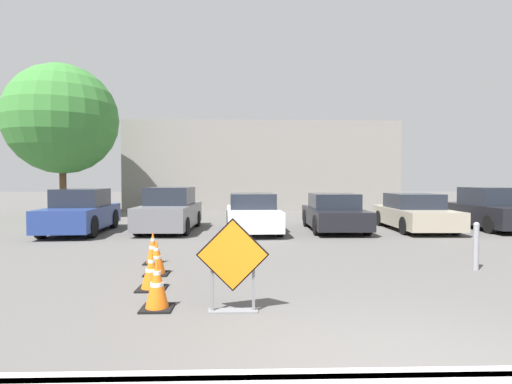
{
  "coord_description": "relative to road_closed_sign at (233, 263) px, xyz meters",
  "views": [
    {
      "loc": [
        -1.59,
        -3.44,
        1.85
      ],
      "look_at": [
        -1.11,
        13.42,
        1.32
      ],
      "focal_mm": 28.0,
      "sensor_mm": 36.0,
      "label": 1
    }
  ],
  "objects": [
    {
      "name": "traffic_cone_third",
      "position": [
        -1.55,
        2.27,
        -0.37
      ],
      "size": [
        0.46,
        0.46,
        0.67
      ],
      "color": "black",
      "rests_on": "ground_plane"
    },
    {
      "name": "parked_car_second",
      "position": [
        -2.55,
        9.04,
        0.02
      ],
      "size": [
        1.89,
        4.21,
        1.57
      ],
      "rotation": [
        0.0,
        0.0,
        3.11
      ],
      "color": "slate",
      "rests_on": "ground_plane"
    },
    {
      "name": "ground_plane",
      "position": [
        1.76,
        7.95,
        -0.69
      ],
      "size": [
        96.0,
        96.0,
        0.0
      ],
      "primitive_type": "plane",
      "color": "#565451"
    },
    {
      "name": "parked_car_fifth",
      "position": [
        6.41,
        8.98,
        -0.08
      ],
      "size": [
        1.95,
        4.28,
        1.33
      ],
      "rotation": [
        0.0,
        0.0,
        3.12
      ],
      "color": "#A39984",
      "rests_on": "ground_plane"
    },
    {
      "name": "parked_car_fourth",
      "position": [
        3.42,
        8.9,
        -0.07
      ],
      "size": [
        1.92,
        4.05,
        1.34
      ],
      "rotation": [
        0.0,
        0.0,
        3.13
      ],
      "color": "black",
      "rests_on": "ground_plane"
    },
    {
      "name": "traffic_cone_nearest",
      "position": [
        -1.09,
        0.18,
        -0.35
      ],
      "size": [
        0.44,
        0.44,
        0.71
      ],
      "color": "black",
      "rests_on": "ground_plane"
    },
    {
      "name": "traffic_cone_second",
      "position": [
        -1.4,
        1.21,
        -0.38
      ],
      "size": [
        0.47,
        0.47,
        0.65
      ],
      "color": "black",
      "rests_on": "ground_plane"
    },
    {
      "name": "building_facade_backdrop",
      "position": [
        1.23,
        20.58,
        2.0
      ],
      "size": [
        16.58,
        5.0,
        5.38
      ],
      "color": "gray",
      "rests_on": "ground_plane"
    },
    {
      "name": "bollard_nearest",
      "position": [
        4.89,
        2.47,
        -0.17
      ],
      "size": [
        0.12,
        0.12,
        0.99
      ],
      "color": "gray",
      "rests_on": "ground_plane"
    },
    {
      "name": "traffic_cone_fourth",
      "position": [
        -1.85,
        3.27,
        -0.34
      ],
      "size": [
        0.38,
        0.38,
        0.72
      ],
      "color": "black",
      "rests_on": "ground_plane"
    },
    {
      "name": "road_closed_sign",
      "position": [
        0.0,
        0.0,
        0.0
      ],
      "size": [
        1.02,
        0.2,
        1.32
      ],
      "color": "black",
      "rests_on": "ground_plane"
    },
    {
      "name": "parked_car_sixth",
      "position": [
        9.39,
        9.13,
        0.01
      ],
      "size": [
        1.84,
        4.04,
        1.56
      ],
      "rotation": [
        0.0,
        0.0,
        3.14
      ],
      "color": "black",
      "rests_on": "ground_plane"
    },
    {
      "name": "parked_car_nearest",
      "position": [
        -5.53,
        8.51,
        0.01
      ],
      "size": [
        1.97,
        4.24,
        1.52
      ],
      "rotation": [
        0.0,
        0.0,
        3.2
      ],
      "color": "navy",
      "rests_on": "ground_plane"
    },
    {
      "name": "curb_lip",
      "position": [
        1.76,
        -2.05,
        -0.62
      ],
      "size": [
        28.73,
        0.2,
        0.14
      ],
      "color": "beige",
      "rests_on": "ground_plane"
    },
    {
      "name": "parked_car_third",
      "position": [
        0.44,
        8.56,
        -0.06
      ],
      "size": [
        1.95,
        4.14,
        1.36
      ],
      "rotation": [
        0.0,
        0.0,
        3.19
      ],
      "color": "white",
      "rests_on": "ground_plane"
    },
    {
      "name": "street_tree_behind_lot",
      "position": [
        -8.81,
        14.46,
        4.11
      ],
      "size": [
        5.35,
        5.35,
        7.48
      ],
      "color": "#513823",
      "rests_on": "ground_plane"
    }
  ]
}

